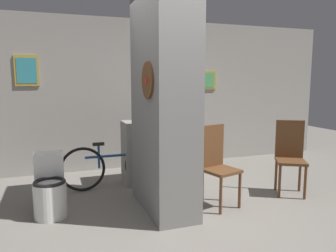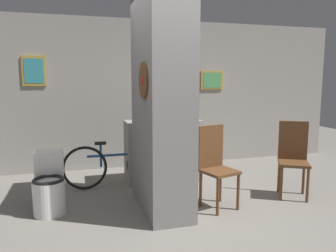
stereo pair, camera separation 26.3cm
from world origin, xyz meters
The scene contains 10 objects.
ground_plane centered at (0.00, 0.00, 0.00)m, with size 14.00×14.00×0.00m, color slate.
wall_back centered at (0.00, 2.63, 1.30)m, with size 8.00×0.09×2.60m.
pillar_center centered at (-0.01, 0.60, 1.30)m, with size 0.53×1.20×2.60m.
counter_shelf centered at (0.30, 1.66, 0.47)m, with size 1.16×0.44×0.94m.
toilet centered at (-1.32, 0.82, 0.30)m, with size 0.37×0.53×0.70m.
chair_near_pillar centered at (0.64, 0.45, 0.54)m, with size 0.46×0.46×1.00m.
chair_by_doorway centered at (1.80, 0.53, 0.54)m, with size 0.51×0.51×1.00m.
bicycle centered at (-0.43, 1.54, 0.33)m, with size 1.55×0.42×0.68m.
bottle_tall centered at (0.26, 1.69, 1.05)m, with size 0.07×0.07×0.29m.
bottle_short centered at (0.14, 1.66, 1.03)m, with size 0.09×0.09×0.24m.
Camera 2 is at (-0.99, -3.13, 1.56)m, focal length 35.00 mm.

